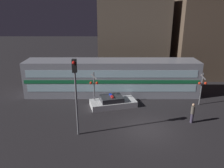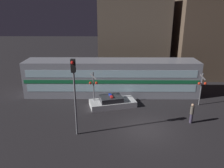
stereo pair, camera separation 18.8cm
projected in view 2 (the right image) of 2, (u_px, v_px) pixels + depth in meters
The scene contains 9 objects.
ground_plane at pixel (145, 129), 16.95m from camera, with size 120.00×120.00×0.00m, color #262326.
train at pixel (111, 78), 23.32m from camera, with size 18.06×2.93×3.76m.
police_car at pixel (112, 102), 20.84m from camera, with size 4.65×2.91×1.13m.
pedestrian at pixel (192, 113), 17.59m from camera, with size 0.29×0.29×1.71m.
crossing_signal_near at pixel (202, 86), 20.53m from camera, with size 0.82×0.31×3.21m.
crossing_signal_far at pixel (94, 86), 20.37m from camera, with size 0.82×0.31×3.35m.
traffic_light_corner at pixel (74, 84), 14.98m from camera, with size 0.30×0.46×5.70m.
building_left at pixel (132, 36), 30.39m from camera, with size 9.19×6.72×10.50m.
building_center at pixel (216, 38), 28.56m from camera, with size 10.21×5.26×10.42m.
Camera 2 is at (-2.49, -14.89, 8.86)m, focal length 35.00 mm.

